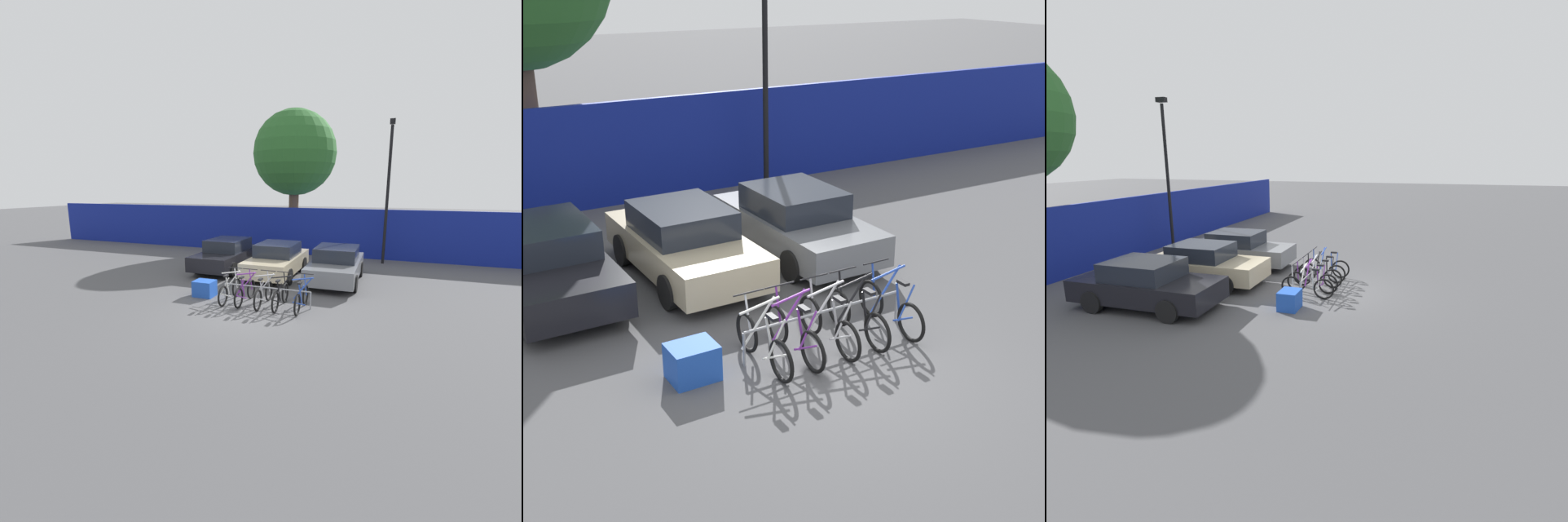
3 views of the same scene
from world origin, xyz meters
TOP-DOWN VIEW (x-y plane):
  - ground_plane at (0.00, 0.00)m, footprint 120.00×120.00m
  - hoarding_wall at (0.00, 9.50)m, footprint 36.00×0.16m
  - bike_rack at (0.27, 0.68)m, footprint 2.96×0.04m
  - bicycle_white at (-0.94, 0.53)m, footprint 0.68×1.71m
  - bicycle_purple at (-0.40, 0.53)m, footprint 0.68×1.71m
  - bicycle_silver at (0.24, 0.53)m, footprint 0.68×1.71m
  - bicycle_black at (0.80, 0.53)m, footprint 0.68×1.71m
  - bicycle_blue at (1.47, 0.53)m, footprint 0.68×1.71m
  - car_black at (-3.05, 4.71)m, footprint 1.91×4.23m
  - car_beige at (-0.53, 4.34)m, footprint 1.91×4.13m
  - car_grey at (1.95, 4.26)m, footprint 1.91×4.22m
  - lamp_post at (3.64, 8.50)m, footprint 0.24×0.44m
  - cargo_crate at (-2.01, 0.73)m, footprint 0.70×0.56m
  - tree_behind_hoarding at (-1.73, 11.30)m, footprint 4.92×4.92m

SIDE VIEW (x-z plane):
  - ground_plane at x=0.00m, z-range 0.00..0.00m
  - cargo_crate at x=-2.01m, z-range 0.00..0.55m
  - bicycle_white at x=-0.94m, z-range -0.15..0.90m
  - bicycle_purple at x=-0.40m, z-range -0.15..0.90m
  - bicycle_silver at x=0.24m, z-range -0.15..0.90m
  - bicycle_black at x=0.80m, z-range -0.15..0.90m
  - bicycle_blue at x=1.47m, z-range -0.15..0.90m
  - bike_rack at x=0.27m, z-range 0.19..0.76m
  - car_beige at x=-0.53m, z-range -0.01..1.39m
  - car_grey at x=1.95m, z-range -0.01..1.39m
  - car_black at x=-3.05m, z-range -0.01..1.39m
  - hoarding_wall at x=0.00m, z-range 0.00..2.59m
  - lamp_post at x=3.64m, z-range 0.36..7.11m
  - tree_behind_hoarding at x=-1.73m, z-range 1.57..9.71m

